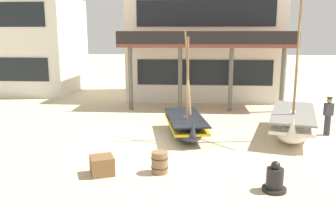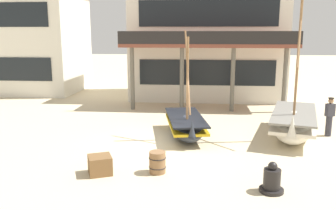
{
  "view_description": "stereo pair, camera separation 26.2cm",
  "coord_description": "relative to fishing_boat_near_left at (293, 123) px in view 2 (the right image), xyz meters",
  "views": [
    {
      "loc": [
        1.06,
        -13.49,
        4.37
      ],
      "look_at": [
        0.0,
        1.0,
        1.4
      ],
      "focal_mm": 37.74,
      "sensor_mm": 36.0,
      "label": 1
    },
    {
      "loc": [
        1.32,
        -13.47,
        4.37
      ],
      "look_at": [
        0.0,
        1.0,
        1.4
      ],
      "focal_mm": 37.74,
      "sensor_mm": 36.0,
      "label": 2
    }
  ],
  "objects": [
    {
      "name": "wooden_barrel",
      "position": [
        -5.3,
        -4.46,
        -0.27
      ],
      "size": [
        0.56,
        0.56,
        0.7
      ],
      "color": "olive",
      "rests_on": "ground"
    },
    {
      "name": "fisherman_by_hull",
      "position": [
        1.56,
        0.3,
        0.21
      ],
      "size": [
        0.41,
        0.32,
        1.68
      ],
      "color": "#33333D",
      "rests_on": "ground"
    },
    {
      "name": "harbor_building_annex",
      "position": [
        -18.11,
        11.12,
        3.12
      ],
      "size": [
        10.3,
        6.71,
        7.46
      ],
      "color": "silver",
      "rests_on": "ground"
    },
    {
      "name": "ground_plane",
      "position": [
        -5.32,
        -1.51,
        -0.62
      ],
      "size": [
        120.0,
        120.0,
        0.0
      ],
      "primitive_type": "plane",
      "color": "beige"
    },
    {
      "name": "capstan_winch",
      "position": [
        -1.95,
        -5.54,
        -0.28
      ],
      "size": [
        0.68,
        0.68,
        0.88
      ],
      "color": "black",
      "rests_on": "ground"
    },
    {
      "name": "cargo_crate",
      "position": [
        -7.09,
        -4.7,
        -0.33
      ],
      "size": [
        0.92,
        0.92,
        0.58
      ],
      "primitive_type": "cube",
      "rotation": [
        0.0,
        0.0,
        0.41
      ],
      "color": "brown",
      "rests_on": "ground"
    },
    {
      "name": "fishing_boat_centre_large",
      "position": [
        -4.58,
        -0.32,
        -0.13
      ],
      "size": [
        2.07,
        3.99,
        4.48
      ],
      "color": "#2D333D",
      "rests_on": "ground"
    },
    {
      "name": "harbor_building_main",
      "position": [
        -3.6,
        9.8,
        3.11
      ],
      "size": [
        10.37,
        8.32,
        7.45
      ],
      "color": "silver",
      "rests_on": "ground"
    },
    {
      "name": "fishing_boat_near_left",
      "position": [
        0.0,
        0.0,
        0.0
      ],
      "size": [
        2.92,
        5.06,
        6.6
      ],
      "color": "silver",
      "rests_on": "ground"
    }
  ]
}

